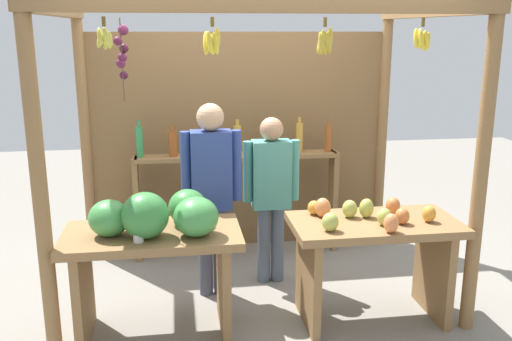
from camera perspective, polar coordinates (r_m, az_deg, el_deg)
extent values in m
plane|color=gray|center=(4.96, -0.32, -11.45)|extent=(12.00, 12.00, 0.00)
cylinder|color=olive|center=(3.71, -21.18, -1.86)|extent=(0.10, 0.10, 2.36)
cylinder|color=olive|center=(4.17, 21.94, -0.23)|extent=(0.10, 0.10, 2.36)
cylinder|color=olive|center=(5.53, -17.01, 3.50)|extent=(0.10, 0.10, 2.36)
cylinder|color=olive|center=(5.85, 12.75, 4.33)|extent=(0.10, 0.10, 2.36)
cube|color=olive|center=(3.54, 1.84, 16.70)|extent=(3.03, 0.12, 0.12)
cube|color=olive|center=(4.51, -19.85, 15.36)|extent=(0.12, 1.99, 0.12)
cube|color=olive|center=(4.90, 17.53, 15.38)|extent=(0.12, 1.99, 0.12)
cube|color=brown|center=(5.54, -1.73, 2.89)|extent=(2.93, 0.04, 2.13)
cylinder|color=brown|center=(3.65, -4.48, 14.87)|extent=(0.02, 0.02, 0.06)
ellipsoid|color=yellow|center=(3.65, -3.97, 13.25)|extent=(0.04, 0.07, 0.15)
ellipsoid|color=yellow|center=(3.68, -4.21, 12.72)|extent=(0.06, 0.05, 0.15)
ellipsoid|color=yellow|center=(3.68, -4.88, 12.67)|extent=(0.08, 0.07, 0.15)
ellipsoid|color=yellow|center=(3.65, -5.14, 12.89)|extent=(0.04, 0.08, 0.15)
ellipsoid|color=yellow|center=(3.61, -4.73, 12.89)|extent=(0.06, 0.05, 0.15)
ellipsoid|color=yellow|center=(3.62, -4.14, 12.80)|extent=(0.06, 0.05, 0.15)
cylinder|color=brown|center=(3.78, 7.05, 14.78)|extent=(0.02, 0.02, 0.06)
ellipsoid|color=gold|center=(3.78, 7.53, 13.18)|extent=(0.04, 0.07, 0.15)
ellipsoid|color=gold|center=(3.81, 7.36, 13.02)|extent=(0.05, 0.05, 0.15)
ellipsoid|color=gold|center=(3.82, 6.92, 12.69)|extent=(0.09, 0.04, 0.15)
ellipsoid|color=gold|center=(3.80, 6.61, 12.75)|extent=(0.08, 0.06, 0.16)
ellipsoid|color=gold|center=(3.78, 6.60, 12.87)|extent=(0.07, 0.09, 0.15)
ellipsoid|color=gold|center=(3.76, 6.65, 12.74)|extent=(0.05, 0.06, 0.15)
ellipsoid|color=gold|center=(3.76, 6.87, 12.69)|extent=(0.07, 0.06, 0.16)
ellipsoid|color=gold|center=(3.76, 7.16, 13.01)|extent=(0.09, 0.05, 0.15)
ellipsoid|color=gold|center=(3.76, 7.40, 12.75)|extent=(0.06, 0.06, 0.16)
cylinder|color=brown|center=(3.98, 16.66, 14.27)|extent=(0.02, 0.02, 0.06)
ellipsoid|color=yellow|center=(4.00, 17.01, 12.42)|extent=(0.04, 0.07, 0.13)
ellipsoid|color=yellow|center=(4.02, 16.55, 12.64)|extent=(0.07, 0.05, 0.14)
ellipsoid|color=yellow|center=(4.00, 16.17, 12.89)|extent=(0.08, 0.05, 0.14)
ellipsoid|color=yellow|center=(3.96, 16.01, 12.84)|extent=(0.04, 0.05, 0.13)
ellipsoid|color=yellow|center=(3.94, 16.50, 12.62)|extent=(0.06, 0.05, 0.13)
ellipsoid|color=yellow|center=(3.96, 17.00, 12.61)|extent=(0.08, 0.06, 0.14)
cylinder|color=brown|center=(3.62, -15.25, 14.43)|extent=(0.02, 0.02, 0.06)
ellipsoid|color=#D1CC4C|center=(3.61, -14.70, 12.74)|extent=(0.04, 0.06, 0.11)
ellipsoid|color=#D1CC4C|center=(3.65, -14.93, 12.58)|extent=(0.07, 0.04, 0.11)
ellipsoid|color=#D1CC4C|center=(3.64, -15.58, 12.73)|extent=(0.06, 0.07, 0.12)
ellipsoid|color=#D1CC4C|center=(3.61, -15.58, 13.05)|extent=(0.05, 0.07, 0.12)
ellipsoid|color=#D1CC4C|center=(3.58, -15.03, 13.10)|extent=(0.05, 0.04, 0.11)
cylinder|color=#4C422D|center=(3.91, -13.49, 10.88)|extent=(0.01, 0.01, 0.55)
sphere|color=#601E42|center=(3.91, -13.38, 13.75)|extent=(0.07, 0.07, 0.07)
sphere|color=#511938|center=(3.88, -13.90, 12.69)|extent=(0.06, 0.06, 0.06)
sphere|color=#47142D|center=(3.93, -13.31, 12.01)|extent=(0.06, 0.06, 0.06)
sphere|color=#601E42|center=(3.93, -13.45, 11.14)|extent=(0.06, 0.06, 0.06)
sphere|color=#601E42|center=(3.93, -13.61, 10.56)|extent=(0.06, 0.06, 0.06)
sphere|color=#47142D|center=(3.94, -13.31, 9.42)|extent=(0.06, 0.06, 0.06)
cube|color=olive|center=(3.98, -10.54, -6.56)|extent=(1.23, 0.64, 0.06)
cube|color=olive|center=(4.18, -17.18, -11.75)|extent=(0.06, 0.58, 0.72)
cube|color=olive|center=(4.14, -3.32, -11.38)|extent=(0.06, 0.58, 0.72)
ellipsoid|color=#38843D|center=(3.82, -11.23, -4.51)|extent=(0.45, 0.45, 0.31)
ellipsoid|color=#38843D|center=(4.03, -6.98, -3.73)|extent=(0.39, 0.39, 0.26)
ellipsoid|color=#429347|center=(3.81, -6.13, -4.70)|extent=(0.42, 0.42, 0.27)
ellipsoid|color=#429347|center=(3.92, -14.74, -4.71)|extent=(0.31, 0.31, 0.25)
cylinder|color=white|center=(3.79, -11.89, -6.49)|extent=(0.07, 0.07, 0.09)
cube|color=olive|center=(4.22, 11.99, -5.40)|extent=(1.23, 0.64, 0.06)
cube|color=olive|center=(4.23, 5.32, -10.82)|extent=(0.06, 0.58, 0.72)
cube|color=olive|center=(4.55, 17.64, -9.61)|extent=(0.06, 0.58, 0.72)
ellipsoid|color=#A8B24C|center=(4.11, 12.95, -4.63)|extent=(0.15, 0.15, 0.13)
ellipsoid|color=#A8B24C|center=(3.93, 7.57, -5.22)|extent=(0.15, 0.15, 0.13)
ellipsoid|color=#A8B24C|center=(4.23, 9.52, -3.87)|extent=(0.14, 0.14, 0.13)
ellipsoid|color=#E07F47|center=(3.97, 13.60, -5.24)|extent=(0.15, 0.15, 0.14)
ellipsoid|color=#CC7038|center=(4.17, 14.66, -4.51)|extent=(0.14, 0.14, 0.12)
ellipsoid|color=#A8B24C|center=(4.24, 11.19, -3.78)|extent=(0.15, 0.15, 0.15)
ellipsoid|color=gold|center=(4.26, 5.94, -3.78)|extent=(0.11, 0.11, 0.11)
ellipsoid|color=gold|center=(4.26, 17.21, -4.24)|extent=(0.13, 0.13, 0.12)
ellipsoid|color=#E07F47|center=(4.21, 6.80, -3.76)|extent=(0.17, 0.17, 0.15)
ellipsoid|color=#CC7038|center=(4.38, 13.78, -3.49)|extent=(0.14, 0.14, 0.13)
cube|color=olive|center=(5.41, -12.00, -3.86)|extent=(0.05, 0.20, 1.00)
cube|color=olive|center=(5.61, 7.83, -3.03)|extent=(0.05, 0.20, 1.00)
cube|color=olive|center=(5.30, -1.94, 1.46)|extent=(1.91, 0.22, 0.04)
cylinder|color=#338C4C|center=(5.25, -11.77, 2.83)|extent=(0.07, 0.07, 0.28)
cylinder|color=#338C4C|center=(5.22, -11.87, 4.67)|extent=(0.03, 0.03, 0.06)
cylinder|color=#994C1E|center=(5.24, -8.47, 2.71)|extent=(0.08, 0.08, 0.24)
cylinder|color=#994C1E|center=(5.22, -8.53, 4.30)|extent=(0.03, 0.03, 0.06)
cylinder|color=silver|center=(5.25, -5.17, 3.03)|extent=(0.07, 0.07, 0.27)
cylinder|color=silver|center=(5.22, -5.21, 4.82)|extent=(0.03, 0.03, 0.06)
cylinder|color=gold|center=(5.27, -1.90, 3.12)|extent=(0.08, 0.08, 0.27)
cylinder|color=gold|center=(5.24, -1.92, 4.90)|extent=(0.03, 0.03, 0.06)
cylinder|color=#338C4C|center=(5.31, 1.28, 3.13)|extent=(0.07, 0.07, 0.26)
cylinder|color=#338C4C|center=(5.28, 1.29, 4.82)|extent=(0.03, 0.03, 0.06)
cylinder|color=gold|center=(5.37, 4.43, 3.33)|extent=(0.07, 0.07, 0.28)
cylinder|color=gold|center=(5.34, 4.46, 5.12)|extent=(0.03, 0.03, 0.06)
cylinder|color=#994C1E|center=(5.44, 7.37, 3.18)|extent=(0.07, 0.07, 0.24)
cylinder|color=#994C1E|center=(5.41, 7.42, 4.72)|extent=(0.03, 0.03, 0.06)
cylinder|color=#4B5063|center=(4.66, -5.16, -8.25)|extent=(0.11, 0.11, 0.75)
cylinder|color=#4B5063|center=(4.66, -3.67, -8.19)|extent=(0.11, 0.11, 0.75)
cube|color=#2D428C|center=(4.44, -4.58, 0.03)|extent=(0.32, 0.19, 0.63)
cylinder|color=#2D428C|center=(4.43, -7.17, 0.33)|extent=(0.08, 0.08, 0.57)
cylinder|color=#2D428C|center=(4.45, -2.02, 0.52)|extent=(0.08, 0.08, 0.57)
sphere|color=tan|center=(4.36, -4.69, 5.44)|extent=(0.22, 0.22, 0.22)
cylinder|color=slate|center=(4.88, 0.81, -7.54)|extent=(0.11, 0.11, 0.68)
cylinder|color=slate|center=(4.90, 2.21, -7.46)|extent=(0.11, 0.11, 0.68)
cube|color=teal|center=(4.70, 1.56, -0.38)|extent=(0.32, 0.19, 0.57)
cylinder|color=teal|center=(4.66, -0.86, -0.13)|extent=(0.08, 0.08, 0.52)
cylinder|color=teal|center=(4.73, 3.95, 0.04)|extent=(0.08, 0.08, 0.52)
sphere|color=tan|center=(4.62, 1.59, 4.24)|extent=(0.20, 0.20, 0.20)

